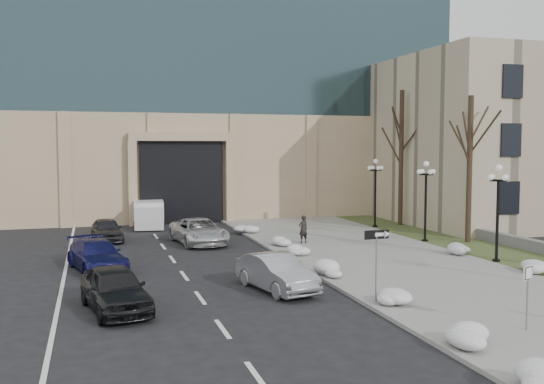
{
  "coord_description": "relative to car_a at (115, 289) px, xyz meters",
  "views": [
    {
      "loc": [
        -10.28,
        -11.95,
        5.63
      ],
      "look_at": [
        -2.24,
        14.93,
        3.5
      ],
      "focal_mm": 40.0,
      "sensor_mm": 36.0,
      "label": 1
    }
  ],
  "objects": [
    {
      "name": "one_way_sign",
      "position": [
        9.08,
        -1.79,
        1.44
      ],
      "size": [
        1.0,
        0.27,
        2.68
      ],
      "rotation": [
        0.0,
        0.0,
        0.05
      ],
      "color": "slate",
      "rests_on": "ground"
    },
    {
      "name": "car_b",
      "position": [
        6.12,
        1.21,
        -0.05
      ],
      "size": [
        2.46,
        4.56,
        1.43
      ],
      "primitive_type": "imported",
      "rotation": [
        0.0,
        0.0,
        0.23
      ],
      "color": "#999BA0",
      "rests_on": "ground"
    },
    {
      "name": "snow_clump_d",
      "position": [
        9.25,
        2.36,
        -0.47
      ],
      "size": [
        1.1,
        1.6,
        0.36
      ],
      "primitive_type": "ellipsoid",
      "color": "white",
      "rests_on": "sidewalk"
    },
    {
      "name": "snow_clump_j",
      "position": [
        17.39,
        5.74,
        -0.47
      ],
      "size": [
        1.1,
        1.6,
        0.36
      ],
      "primitive_type": "ellipsoid",
      "color": "white",
      "rests_on": "sidewalk"
    },
    {
      "name": "snow_clump_g",
      "position": [
        8.73,
        16.2,
        -0.47
      ],
      "size": [
        1.1,
        1.6,
        0.36
      ],
      "primitive_type": "ellipsoid",
      "color": "white",
      "rests_on": "sidewalk"
    },
    {
      "name": "sidewalk",
      "position": [
        13.08,
        4.93,
        -0.71
      ],
      "size": [
        9.0,
        40.0,
        0.12
      ],
      "primitive_type": "cube",
      "color": "gray",
      "rests_on": "ground"
    },
    {
      "name": "tree_mid",
      "position": [
        20.08,
        8.93,
        4.74
      ],
      "size": [
        3.2,
        3.2,
        8.5
      ],
      "color": "black",
      "rests_on": "ground"
    },
    {
      "name": "snow_clump_f",
      "position": [
        9.03,
        10.88,
        -0.47
      ],
      "size": [
        1.1,
        1.6,
        0.36
      ],
      "primitive_type": "ellipsoid",
      "color": "white",
      "rests_on": "sidewalk"
    },
    {
      "name": "stone_wall",
      "position": [
        21.58,
        6.93,
        -0.42
      ],
      "size": [
        0.5,
        30.0,
        0.7
      ],
      "primitive_type": "cube",
      "color": "slate",
      "rests_on": "ground"
    },
    {
      "name": "ground",
      "position": [
        9.58,
        -9.07,
        -0.77
      ],
      "size": [
        160.0,
        160.0,
        0.0
      ],
      "primitive_type": "plane",
      "color": "black",
      "rests_on": "ground"
    },
    {
      "name": "snow_clump_e",
      "position": [
        9.17,
        7.39,
        -0.47
      ],
      "size": [
        1.1,
        1.6,
        0.36
      ],
      "primitive_type": "ellipsoid",
      "color": "white",
      "rests_on": "sidewalk"
    },
    {
      "name": "lamppost_b",
      "position": [
        17.88,
        3.43,
        2.31
      ],
      "size": [
        1.18,
        1.18,
        4.76
      ],
      "color": "black",
      "rests_on": "ground"
    },
    {
      "name": "curb",
      "position": [
        8.58,
        4.93,
        -0.7
      ],
      "size": [
        0.3,
        40.0,
        0.14
      ],
      "primitive_type": "cube",
      "color": "gray",
      "rests_on": "ground"
    },
    {
      "name": "box_truck",
      "position": [
        3.12,
        21.93,
        0.11
      ],
      "size": [
        2.44,
        5.84,
        1.81
      ],
      "rotation": [
        0.0,
        0.0,
        -0.08
      ],
      "color": "silver",
      "rests_on": "ground"
    },
    {
      "name": "car_c",
      "position": [
        -0.53,
        7.24,
        -0.08
      ],
      "size": [
        3.03,
        5.03,
        1.36
      ],
      "primitive_type": "imported",
      "rotation": [
        0.0,
        0.0,
        0.25
      ],
      "color": "navy",
      "rests_on": "ground"
    },
    {
      "name": "pedestrian",
      "position": [
        10.8,
        11.19,
        0.15
      ],
      "size": [
        0.66,
        0.52,
        1.59
      ],
      "primitive_type": "imported",
      "rotation": [
        0.0,
        0.0,
        3.4
      ],
      "color": "black",
      "rests_on": "sidewalk"
    },
    {
      "name": "snow_clump_b",
      "position": [
        9.02,
        -6.87,
        -0.47
      ],
      "size": [
        1.1,
        1.6,
        0.36
      ],
      "primitive_type": "ellipsoid",
      "color": "white",
      "rests_on": "sidewalk"
    },
    {
      "name": "keep_sign",
      "position": [
        11.74,
        -6.14,
        0.76
      ],
      "size": [
        0.43,
        0.18,
        2.07
      ],
      "rotation": [
        0.0,
        0.0,
        0.32
      ],
      "color": "slate",
      "rests_on": "ground"
    },
    {
      "name": "tree_far",
      "position": [
        20.08,
        16.93,
        5.39
      ],
      "size": [
        3.2,
        3.2,
        9.5
      ],
      "color": "black",
      "rests_on": "ground"
    },
    {
      "name": "grass_strip",
      "position": [
        19.58,
        4.93,
        -0.72
      ],
      "size": [
        4.0,
        40.0,
        0.1
      ],
      "primitive_type": "cube",
      "color": "#374422",
      "rests_on": "ground"
    },
    {
      "name": "lamppost_d",
      "position": [
        17.88,
        16.43,
        2.31
      ],
      "size": [
        1.18,
        1.18,
        4.76
      ],
      "color": "black",
      "rests_on": "ground"
    },
    {
      "name": "classical_building",
      "position": [
        31.58,
        18.91,
        5.23
      ],
      "size": [
        22.0,
        18.12,
        12.0
      ],
      "color": "#BEAF8E",
      "rests_on": "ground"
    },
    {
      "name": "snow_clump_c",
      "position": [
        9.2,
        -1.91,
        -0.47
      ],
      "size": [
        1.1,
        1.6,
        0.36
      ],
      "primitive_type": "ellipsoid",
      "color": "white",
      "rests_on": "sidewalk"
    },
    {
      "name": "snow_clump_i",
      "position": [
        17.47,
        0.33,
        -0.47
      ],
      "size": [
        1.1,
        1.6,
        0.36
      ],
      "primitive_type": "ellipsoid",
      "color": "white",
      "rests_on": "sidewalk"
    },
    {
      "name": "car_e",
      "position": [
        0.12,
        15.93,
        -0.08
      ],
      "size": [
        1.97,
        4.14,
        1.37
      ],
      "primitive_type": "imported",
      "rotation": [
        0.0,
        0.0,
        0.09
      ],
      "color": "#2D2C31",
      "rests_on": "ground"
    },
    {
      "name": "office_tower",
      "position": [
        7.58,
        34.51,
        17.73
      ],
      "size": [
        40.0,
        24.7,
        36.0
      ],
      "color": "tan",
      "rests_on": "ground"
    },
    {
      "name": "lamppost_c",
      "position": [
        17.88,
        9.93,
        2.31
      ],
      "size": [
        1.18,
        1.18,
        4.76
      ],
      "color": "black",
      "rests_on": "ground"
    },
    {
      "name": "car_a",
      "position": [
        0.0,
        0.0,
        0.0
      ],
      "size": [
        2.61,
        4.75,
        1.53
      ],
      "primitive_type": "imported",
      "rotation": [
        0.0,
        0.0,
        0.19
      ],
      "color": "black",
      "rests_on": "ground"
    },
    {
      "name": "car_d",
      "position": [
        5.18,
        13.32,
        -0.03
      ],
      "size": [
        3.03,
        5.51,
        1.46
      ],
      "primitive_type": "imported",
      "rotation": [
        0.0,
        0.0,
        0.12
      ],
      "color": "silver",
      "rests_on": "ground"
    }
  ]
}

